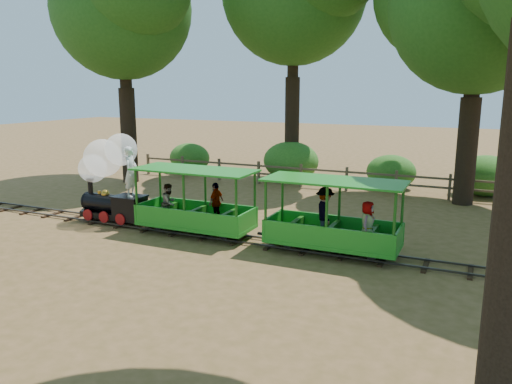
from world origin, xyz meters
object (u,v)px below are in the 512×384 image
at_px(carriage_rear, 334,223).
at_px(fence, 323,175).
at_px(carriage_front, 194,209).
at_px(locomotive, 109,172).

xyz_separation_m(carriage_rear, fence, (-2.70, 7.94, -0.24)).
bearing_deg(fence, carriage_front, -100.34).
relative_size(locomotive, carriage_rear, 0.82).
bearing_deg(locomotive, fence, 59.97).
height_order(carriage_front, fence, carriage_front).
bearing_deg(carriage_rear, locomotive, 179.90).
bearing_deg(carriage_front, locomotive, 178.93).
distance_m(locomotive, carriage_rear, 7.33).
xyz_separation_m(carriage_front, fence, (1.46, 7.99, -0.19)).
bearing_deg(locomotive, carriage_rear, -0.10).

